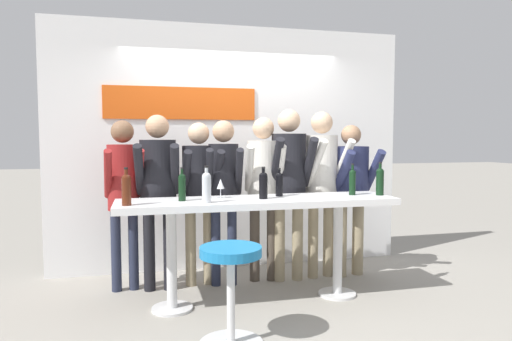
{
  "coord_description": "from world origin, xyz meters",
  "views": [
    {
      "loc": [
        -1.01,
        -3.99,
        1.52
      ],
      "look_at": [
        0.0,
        0.09,
        1.21
      ],
      "focal_mm": 32.0,
      "sensor_mm": 36.0,
      "label": 1
    }
  ],
  "objects_px": {
    "wine_bottle_5": "(279,183)",
    "wine_bottle_0": "(263,184)",
    "person_center_left": "(199,185)",
    "wine_bottle_4": "(380,180)",
    "wine_bottle_3": "(126,188)",
    "person_right": "(289,175)",
    "wine_bottle_2": "(207,186)",
    "wine_bottle_6": "(352,181)",
    "person_left": "(158,182)",
    "person_far_right": "(322,174)",
    "person_far_left": "(123,184)",
    "tasting_table": "(258,214)",
    "person_rightmost": "(351,184)",
    "wine_glass_0": "(221,184)",
    "person_center_right": "(263,179)",
    "wine_bottle_1": "(182,186)",
    "bar_stool": "(231,279)"
  },
  "relations": [
    {
      "from": "wine_bottle_0",
      "to": "wine_bottle_3",
      "type": "distance_m",
      "value": 1.2
    },
    {
      "from": "wine_bottle_3",
      "to": "wine_bottle_0",
      "type": "bearing_deg",
      "value": 6.02
    },
    {
      "from": "person_center_right",
      "to": "wine_bottle_6",
      "type": "xyz_separation_m",
      "value": [
        0.74,
        -0.56,
        0.02
      ]
    },
    {
      "from": "person_center_right",
      "to": "wine_bottle_0",
      "type": "height_order",
      "value": "person_center_right"
    },
    {
      "from": "wine_bottle_3",
      "to": "wine_bottle_4",
      "type": "xyz_separation_m",
      "value": [
        2.35,
        0.11,
        0.0
      ]
    },
    {
      "from": "person_center_right",
      "to": "wine_bottle_5",
      "type": "height_order",
      "value": "person_center_right"
    },
    {
      "from": "tasting_table",
      "to": "wine_bottle_0",
      "type": "distance_m",
      "value": 0.28
    },
    {
      "from": "wine_bottle_2",
      "to": "wine_bottle_4",
      "type": "xyz_separation_m",
      "value": [
        1.69,
        0.11,
        0.0
      ]
    },
    {
      "from": "bar_stool",
      "to": "person_left",
      "type": "distance_m",
      "value": 1.56
    },
    {
      "from": "wine_bottle_5",
      "to": "wine_bottle_2",
      "type": "bearing_deg",
      "value": -159.39
    },
    {
      "from": "person_far_left",
      "to": "wine_bottle_6",
      "type": "xyz_separation_m",
      "value": [
        2.15,
        -0.59,
        0.04
      ]
    },
    {
      "from": "person_left",
      "to": "person_far_right",
      "type": "relative_size",
      "value": 0.97
    },
    {
      "from": "bar_stool",
      "to": "person_right",
      "type": "relative_size",
      "value": 0.41
    },
    {
      "from": "person_far_left",
      "to": "person_far_right",
      "type": "xyz_separation_m",
      "value": [
        2.05,
        -0.05,
        0.06
      ]
    },
    {
      "from": "person_rightmost",
      "to": "wine_bottle_1",
      "type": "relative_size",
      "value": 5.6
    },
    {
      "from": "person_center_left",
      "to": "wine_bottle_4",
      "type": "height_order",
      "value": "person_center_left"
    },
    {
      "from": "person_far_left",
      "to": "wine_bottle_3",
      "type": "bearing_deg",
      "value": -90.92
    },
    {
      "from": "wine_bottle_0",
      "to": "wine_bottle_4",
      "type": "height_order",
      "value": "wine_bottle_4"
    },
    {
      "from": "person_right",
      "to": "wine_bottle_6",
      "type": "relative_size",
      "value": 5.93
    },
    {
      "from": "bar_stool",
      "to": "person_left",
      "type": "height_order",
      "value": "person_left"
    },
    {
      "from": "tasting_table",
      "to": "person_far_right",
      "type": "height_order",
      "value": "person_far_right"
    },
    {
      "from": "person_center_left",
      "to": "person_left",
      "type": "bearing_deg",
      "value": -174.0
    },
    {
      "from": "person_far_left",
      "to": "person_far_right",
      "type": "distance_m",
      "value": 2.06
    },
    {
      "from": "person_center_right",
      "to": "person_far_right",
      "type": "distance_m",
      "value": 0.65
    },
    {
      "from": "wine_bottle_3",
      "to": "person_right",
      "type": "bearing_deg",
      "value": 23.08
    },
    {
      "from": "person_right",
      "to": "wine_bottle_2",
      "type": "xyz_separation_m",
      "value": [
        -0.96,
        -0.7,
        -0.02
      ]
    },
    {
      "from": "bar_stool",
      "to": "wine_bottle_6",
      "type": "xyz_separation_m",
      "value": [
        1.36,
        0.86,
        0.61
      ]
    },
    {
      "from": "bar_stool",
      "to": "wine_bottle_3",
      "type": "height_order",
      "value": "wine_bottle_3"
    },
    {
      "from": "tasting_table",
      "to": "person_center_right",
      "type": "bearing_deg",
      "value": 71.08
    },
    {
      "from": "wine_bottle_4",
      "to": "wine_bottle_6",
      "type": "bearing_deg",
      "value": 162.36
    },
    {
      "from": "tasting_table",
      "to": "wine_bottle_3",
      "type": "distance_m",
      "value": 1.19
    },
    {
      "from": "wine_bottle_1",
      "to": "wine_bottle_2",
      "type": "xyz_separation_m",
      "value": [
        0.19,
        -0.17,
        0.01
      ]
    },
    {
      "from": "wine_bottle_5",
      "to": "wine_bottle_0",
      "type": "bearing_deg",
      "value": -143.69
    },
    {
      "from": "person_center_right",
      "to": "wine_bottle_1",
      "type": "xyz_separation_m",
      "value": [
        -0.89,
        -0.58,
        0.02
      ]
    },
    {
      "from": "wine_bottle_2",
      "to": "wine_bottle_4",
      "type": "height_order",
      "value": "wine_bottle_4"
    },
    {
      "from": "person_far_left",
      "to": "wine_glass_0",
      "type": "height_order",
      "value": "person_far_left"
    },
    {
      "from": "wine_bottle_4",
      "to": "wine_bottle_6",
      "type": "height_order",
      "value": "wine_bottle_4"
    },
    {
      "from": "person_right",
      "to": "wine_bottle_6",
      "type": "bearing_deg",
      "value": -43.17
    },
    {
      "from": "person_rightmost",
      "to": "wine_bottle_3",
      "type": "xyz_separation_m",
      "value": [
        -2.33,
        -0.7,
        0.09
      ]
    },
    {
      "from": "person_far_right",
      "to": "person_rightmost",
      "type": "distance_m",
      "value": 0.35
    },
    {
      "from": "person_right",
      "to": "person_far_right",
      "type": "relative_size",
      "value": 1.01
    },
    {
      "from": "wine_bottle_0",
      "to": "tasting_table",
      "type": "bearing_deg",
      "value": 155.57
    },
    {
      "from": "wine_bottle_5",
      "to": "person_center_left",
      "type": "bearing_deg",
      "value": 144.24
    },
    {
      "from": "person_right",
      "to": "wine_bottle_3",
      "type": "xyz_separation_m",
      "value": [
        -1.62,
        -0.69,
        -0.02
      ]
    },
    {
      "from": "person_right",
      "to": "wine_bottle_4",
      "type": "bearing_deg",
      "value": -35.37
    },
    {
      "from": "wine_bottle_0",
      "to": "wine_bottle_4",
      "type": "distance_m",
      "value": 1.16
    },
    {
      "from": "person_rightmost",
      "to": "wine_bottle_0",
      "type": "bearing_deg",
      "value": -159.36
    },
    {
      "from": "wine_bottle_5",
      "to": "person_center_right",
      "type": "bearing_deg",
      "value": 93.4
    },
    {
      "from": "person_far_left",
      "to": "person_center_left",
      "type": "height_order",
      "value": "person_far_left"
    },
    {
      "from": "tasting_table",
      "to": "person_rightmost",
      "type": "xyz_separation_m",
      "value": [
        1.18,
        0.56,
        0.19
      ]
    }
  ]
}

